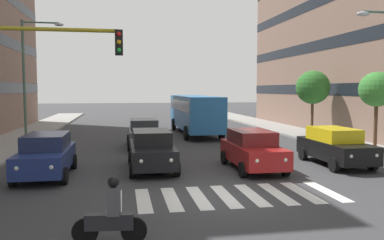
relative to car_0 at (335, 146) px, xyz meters
The scene contains 13 objects.
ground_plane 7.77m from the car_0, 33.83° to the left, with size 180.00×180.00×0.00m, color #38383A.
crosswalk_markings 7.77m from the car_0, 33.83° to the left, with size 7.65×2.80×0.01m.
car_0 is the anchor object (origin of this frame).
car_1 4.15m from the car_0, ahead, with size 2.02×4.44×1.72m.
car_2 8.50m from the car_0, ahead, with size 2.02×4.44×1.72m.
car_3 12.79m from the car_0, ahead, with size 2.02×4.44×1.72m.
car_row2_0 11.02m from the car_0, 39.71° to the right, with size 2.02×4.44×1.72m.
bus_behind_traffic 14.28m from the car_0, 73.14° to the right, with size 2.78×10.50×3.00m.
motorcycle_with_rider 12.64m from the car_0, 37.55° to the left, with size 1.70×0.39×1.57m.
traffic_light_gantry 14.21m from the car_0, 17.78° to the left, with size 5.17×0.36×5.50m.
street_lamp_right 18.44m from the car_0, 31.33° to the right, with size 2.55×0.28×7.68m.
street_tree_1 5.81m from the car_0, 144.35° to the right, with size 1.95×1.95×4.35m.
street_tree_2 11.36m from the car_0, 111.85° to the right, with size 2.47×2.47×4.76m.
Camera 1 is at (3.31, 12.25, 3.52)m, focal length 36.47 mm.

